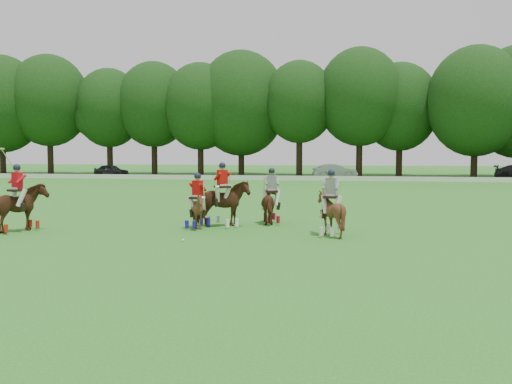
% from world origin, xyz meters
% --- Properties ---
extents(ground, '(180.00, 180.00, 0.00)m').
position_xyz_m(ground, '(0.00, 0.00, 0.00)').
color(ground, '#276F1F').
rests_on(ground, ground).
extents(tree_line, '(117.98, 14.32, 14.75)m').
position_xyz_m(tree_line, '(0.26, 48.05, 8.23)').
color(tree_line, black).
rests_on(tree_line, ground).
extents(boundary_rail, '(120.00, 0.10, 0.44)m').
position_xyz_m(boundary_rail, '(0.00, 38.00, 0.22)').
color(boundary_rail, white).
rests_on(boundary_rail, ground).
extents(car_left, '(4.13, 2.40, 1.32)m').
position_xyz_m(car_left, '(-20.10, 42.50, 0.66)').
color(car_left, black).
rests_on(car_left, ground).
extents(car_mid, '(4.66, 2.59, 1.46)m').
position_xyz_m(car_mid, '(4.12, 42.50, 0.73)').
color(car_mid, gray).
rests_on(car_mid, ground).
extents(polo_red_a, '(1.66, 2.25, 2.96)m').
position_xyz_m(polo_red_a, '(-5.96, 2.31, 0.89)').
color(polo_red_a, '#4E2A14').
rests_on(polo_red_a, ground).
extents(polo_red_b, '(2.30, 2.31, 2.46)m').
position_xyz_m(polo_red_b, '(0.93, 4.87, 0.90)').
color(polo_red_b, '#4E2A14').
rests_on(polo_red_b, ground).
extents(polo_red_c, '(1.40, 1.49, 2.08)m').
position_xyz_m(polo_red_c, '(0.15, 4.17, 0.73)').
color(polo_red_c, '#4E2A14').
rests_on(polo_red_c, ground).
extents(polo_stripe_a, '(1.27, 1.93, 2.22)m').
position_xyz_m(polo_stripe_a, '(2.65, 6.12, 0.79)').
color(polo_stripe_a, '#4E2A14').
rests_on(polo_stripe_a, ground).
extents(polo_stripe_b, '(1.49, 1.61, 2.26)m').
position_xyz_m(polo_stripe_b, '(5.10, 3.24, 0.81)').
color(polo_stripe_b, '#4E2A14').
rests_on(polo_stripe_b, ground).
extents(polo_ball, '(0.09, 0.09, 0.09)m').
position_xyz_m(polo_ball, '(0.47, 1.20, 0.04)').
color(polo_ball, white).
rests_on(polo_ball, ground).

